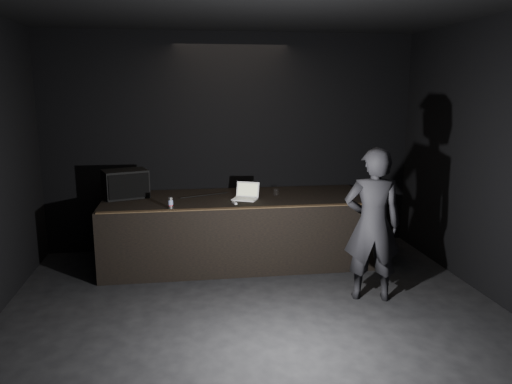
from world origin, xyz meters
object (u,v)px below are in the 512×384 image
object	(u,v)px
stage_riser	(238,229)
person	(372,225)
laptop	(246,195)
stage_monitor	(125,184)
beer_can	(171,203)

from	to	relation	value
stage_riser	person	world-z (taller)	person
stage_riser	person	bearing A→B (deg)	-47.89
laptop	person	size ratio (longest dim) A/B	0.23
stage_monitor	beer_can	bearing A→B (deg)	-69.61
stage_riser	beer_can	xyz separation A→B (m)	(-0.99, -0.58, 0.58)
stage_riser	laptop	bearing A→B (deg)	-45.39
stage_riser	person	distance (m)	2.28
beer_can	stage_monitor	bearing A→B (deg)	129.59
laptop	beer_can	distance (m)	1.19
laptop	beer_can	world-z (taller)	laptop
stage_monitor	laptop	bearing A→B (deg)	-30.81
stage_monitor	person	size ratio (longest dim) A/B	0.39
stage_monitor	beer_can	distance (m)	1.08
stage_riser	stage_monitor	xyz separation A→B (m)	(-1.67, 0.25, 0.71)
laptop	beer_can	bearing A→B (deg)	-132.58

